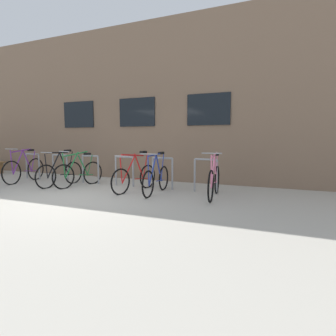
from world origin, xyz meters
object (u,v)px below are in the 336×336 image
bicycle_purple (24,169)px  bicycle_red (135,177)px  bicycle_black (60,173)px  bicycle_pink (214,180)px  bicycle_blue (156,178)px  bicycle_green (79,173)px

bicycle_purple → bicycle_red: size_ratio=1.01×
bicycle_black → bicycle_pink: (4.49, 0.19, 0.01)m
bicycle_blue → bicycle_green: (-2.49, 0.07, 0.01)m
bicycle_pink → bicycle_green: (-3.93, -0.05, -0.01)m
bicycle_black → bicycle_purple: bearing=176.1°
bicycle_red → bicycle_blue: 0.66m
bicycle_purple → bicycle_green: 2.13m
bicycle_pink → bicycle_green: bicycle_pink is taller
bicycle_red → bicycle_green: 1.84m
bicycle_black → bicycle_blue: 3.05m
bicycle_pink → bicycle_blue: bicycle_pink is taller
bicycle_black → bicycle_red: bicycle_black is taller
bicycle_pink → bicycle_black: bearing=-177.6°
bicycle_purple → bicycle_red: bearing=0.5°
bicycle_red → bicycle_purple: bearing=-179.5°
bicycle_green → bicycle_red: bearing=0.1°
bicycle_purple → bicycle_red: (3.97, 0.04, -0.02)m
bicycle_blue → bicycle_pink: bearing=4.7°
bicycle_red → bicycle_green: bearing=-179.9°
bicycle_black → bicycle_green: bearing=14.1°
bicycle_red → bicycle_blue: bicycle_red is taller
bicycle_purple → bicycle_blue: bicycle_purple is taller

